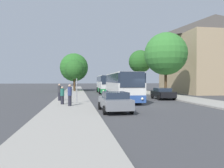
# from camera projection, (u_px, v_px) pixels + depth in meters

# --- Properties ---
(ground_plane) EXTENTS (300.00, 300.00, 0.00)m
(ground_plane) POSITION_uv_depth(u_px,v_px,m) (145.00, 105.00, 20.84)
(ground_plane) COLOR #424244
(ground_plane) RESTS_ON ground
(sidewalk_left) EXTENTS (4.00, 120.00, 0.15)m
(sidewalk_left) POSITION_uv_depth(u_px,v_px,m) (71.00, 106.00, 19.73)
(sidewalk_left) COLOR #A39E93
(sidewalk_left) RESTS_ON ground_plane
(sidewalk_right) EXTENTS (4.00, 120.00, 0.15)m
(sidewalk_right) POSITION_uv_depth(u_px,v_px,m) (212.00, 103.00, 21.96)
(sidewalk_right) COLOR #A39E93
(sidewalk_right) RESTS_ON ground_plane
(building_right_background) EXTENTS (16.67, 15.30, 15.11)m
(building_right_background) POSITION_uv_depth(u_px,v_px,m) (215.00, 53.00, 42.03)
(building_right_background) COLOR tan
(building_right_background) RESTS_ON ground_plane
(bus_front) EXTENTS (3.17, 11.91, 3.18)m
(bus_front) POSITION_uv_depth(u_px,v_px,m) (122.00, 86.00, 25.69)
(bus_front) COLOR #2D519E
(bus_front) RESTS_ON ground_plane
(bus_middle) EXTENTS (2.95, 10.35, 3.20)m
(bus_middle) POSITION_uv_depth(u_px,v_px,m) (105.00, 84.00, 40.11)
(bus_middle) COLOR #238942
(bus_middle) RESTS_ON ground_plane
(parked_car_left_curb) EXTENTS (2.19, 4.39, 1.49)m
(parked_car_left_curb) POSITION_uv_depth(u_px,v_px,m) (115.00, 101.00, 16.40)
(parked_car_left_curb) COLOR slate
(parked_car_left_curb) RESTS_ON ground_plane
(parked_car_right_near) EXTENTS (2.24, 4.08, 1.41)m
(parked_car_right_near) POSITION_uv_depth(u_px,v_px,m) (163.00, 93.00, 27.15)
(parked_car_right_near) COLOR black
(parked_car_right_near) RESTS_ON ground_plane
(bus_stop_sign) EXTENTS (0.08, 0.45, 2.41)m
(bus_stop_sign) POSITION_uv_depth(u_px,v_px,m) (77.00, 88.00, 21.07)
(bus_stop_sign) COLOR gray
(bus_stop_sign) RESTS_ON sidewalk_left
(pedestrian_waiting_near) EXTENTS (0.36, 0.36, 1.65)m
(pedestrian_waiting_near) POSITION_uv_depth(u_px,v_px,m) (62.00, 95.00, 20.08)
(pedestrian_waiting_near) COLOR #23232D
(pedestrian_waiting_near) RESTS_ON sidewalk_left
(pedestrian_waiting_far) EXTENTS (0.36, 0.36, 1.87)m
(pedestrian_waiting_far) POSITION_uv_depth(u_px,v_px,m) (70.00, 95.00, 18.84)
(pedestrian_waiting_far) COLOR #23232D
(pedestrian_waiting_far) RESTS_ON sidewalk_left
(pedestrian_walking_back) EXTENTS (0.36, 0.36, 1.84)m
(pedestrian_walking_back) POSITION_uv_depth(u_px,v_px,m) (59.00, 92.00, 23.68)
(pedestrian_walking_back) COLOR #23232D
(pedestrian_walking_back) RESTS_ON sidewalk_left
(tree_left_near) EXTENTS (4.03, 4.03, 6.47)m
(tree_left_near) POSITION_uv_depth(u_px,v_px,m) (75.00, 70.00, 45.30)
(tree_left_near) COLOR #47331E
(tree_left_near) RESTS_ON sidewalk_left
(tree_left_far) EXTENTS (6.47, 6.47, 8.46)m
(tree_left_far) POSITION_uv_depth(u_px,v_px,m) (74.00, 67.00, 50.44)
(tree_left_far) COLOR #47331E
(tree_left_far) RESTS_ON sidewalk_left
(tree_right_near) EXTENTS (6.32, 6.32, 9.32)m
(tree_right_near) POSITION_uv_depth(u_px,v_px,m) (166.00, 54.00, 32.42)
(tree_right_near) COLOR #47331E
(tree_right_near) RESTS_ON sidewalk_right
(tree_right_mid) EXTENTS (4.60, 4.60, 8.30)m
(tree_right_mid) POSITION_uv_depth(u_px,v_px,m) (140.00, 62.00, 43.91)
(tree_right_mid) COLOR #47331E
(tree_right_mid) RESTS_ON sidewalk_right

